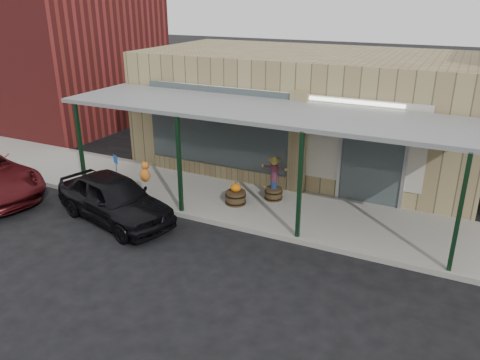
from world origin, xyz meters
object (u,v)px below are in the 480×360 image
at_px(barrel_scarecrow, 274,185).
at_px(barrel_pumpkin, 236,196).
at_px(handicap_sign, 116,169).
at_px(parked_sedan, 114,198).

relative_size(barrel_scarecrow, barrel_pumpkin, 1.96).
relative_size(barrel_scarecrow, handicap_sign, 1.11).
height_order(barrel_scarecrow, handicap_sign, barrel_scarecrow).
height_order(barrel_pumpkin, handicap_sign, handicap_sign).
height_order(handicap_sign, parked_sedan, parked_sedan).
height_order(barrel_scarecrow, parked_sedan, parked_sedan).
bearing_deg(handicap_sign, parked_sedan, -29.30).
bearing_deg(barrel_pumpkin, barrel_scarecrow, 42.80).
distance_m(barrel_pumpkin, handicap_sign, 3.91).
bearing_deg(parked_sedan, handicap_sign, 52.06).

